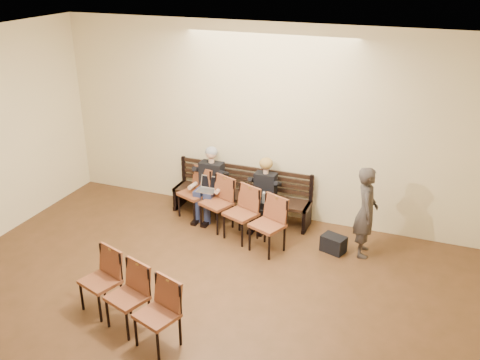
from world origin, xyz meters
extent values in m
cube|color=beige|center=(0.00, 5.00, 1.75)|extent=(8.00, 0.02, 3.50)
cube|color=white|center=(0.00, 0.00, 3.50)|extent=(8.00, 10.00, 0.02)
cube|color=black|center=(-0.39, 4.65, 0.23)|extent=(2.60, 0.90, 0.45)
cube|color=silver|center=(-0.91, 4.30, 0.57)|extent=(0.35, 0.28, 0.25)
cylinder|color=silver|center=(0.20, 4.23, 0.56)|extent=(0.07, 0.07, 0.22)
cube|color=black|center=(1.49, 4.04, 0.14)|extent=(0.44, 0.37, 0.28)
imported|color=#37312D|center=(1.94, 4.16, 0.87)|extent=(0.53, 0.70, 1.74)
cube|color=brown|center=(-0.36, 4.00, 0.46)|extent=(2.29, 1.32, 0.93)
cube|color=brown|center=(-0.60, 1.17, 0.45)|extent=(1.68, 0.98, 0.90)
camera|label=1|loc=(2.85, -3.63, 4.56)|focal=40.00mm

